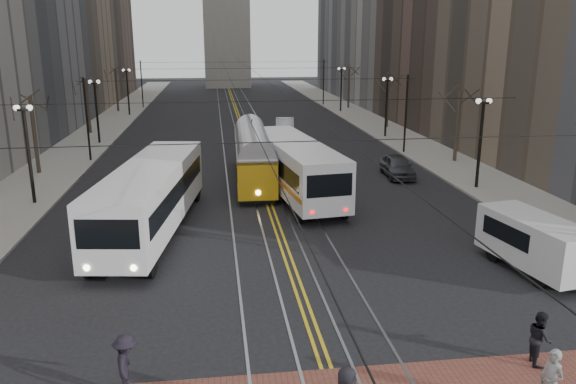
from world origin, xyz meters
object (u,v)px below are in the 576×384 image
object	(u,v)px
sedan_silver	(285,127)
pedestrian_b	(551,382)
pedestrian_d	(126,365)
pedestrian_c	(540,338)
transit_bus	(152,199)
streetcar	(253,160)
cargo_van	(535,245)
rear_bus	(295,169)
sedan_grey	(397,166)

from	to	relation	value
sedan_silver	pedestrian_b	size ratio (longest dim) A/B	2.88
pedestrian_b	pedestrian_d	world-z (taller)	pedestrian_b
pedestrian_c	transit_bus	bearing A→B (deg)	55.17
pedestrian_b	pedestrian_d	xyz separation A→B (m)	(-10.96, 2.22, -0.00)
streetcar	cargo_van	size ratio (longest dim) A/B	2.39
pedestrian_d	pedestrian_c	bearing A→B (deg)	-97.71
transit_bus	pedestrian_c	distance (m)	18.66
sedan_silver	pedestrian_c	bearing A→B (deg)	-79.30
pedestrian_b	transit_bus	bearing A→B (deg)	-160.56
pedestrian_c	pedestrian_d	world-z (taller)	pedestrian_d
cargo_van	sedan_silver	world-z (taller)	cargo_van
pedestrian_c	cargo_van	bearing A→B (deg)	-16.69
cargo_van	rear_bus	bearing A→B (deg)	112.29
rear_bus	sedan_silver	distance (m)	22.62
pedestrian_c	pedestrian_d	distance (m)	11.98
sedan_silver	rear_bus	bearing A→B (deg)	-88.08
sedan_silver	pedestrian_d	distance (m)	43.15
streetcar	sedan_grey	distance (m)	10.20
streetcar	rear_bus	bearing A→B (deg)	-58.21
cargo_van	pedestrian_b	xyz separation A→B (m)	(-4.66, -8.72, -0.25)
sedan_silver	pedestrian_c	size ratio (longest dim) A/B	3.12
cargo_van	sedan_silver	size ratio (longest dim) A/B	1.01
sedan_grey	pedestrian_b	world-z (taller)	pedestrian_b
cargo_van	pedestrian_c	distance (m)	7.46
sedan_silver	pedestrian_d	size ratio (longest dim) A/B	2.89
transit_bus	pedestrian_b	xyz separation A→B (m)	(11.60, -15.94, -0.79)
sedan_silver	pedestrian_c	distance (m)	42.13
sedan_grey	pedestrian_d	distance (m)	28.05
pedestrian_d	transit_bus	bearing A→B (deg)	-5.04
transit_bus	streetcar	bearing A→B (deg)	67.48
sedan_grey	sedan_silver	world-z (taller)	sedan_silver
transit_bus	pedestrian_d	bearing A→B (deg)	-79.35
sedan_grey	pedestrian_c	distance (m)	23.74
pedestrian_b	cargo_van	bearing A→B (deg)	135.28
rear_bus	sedan_grey	world-z (taller)	rear_bus
cargo_van	transit_bus	bearing A→B (deg)	146.28
transit_bus	rear_bus	world-z (taller)	transit_bus
rear_bus	sedan_grey	distance (m)	8.85
transit_bus	pedestrian_d	xyz separation A→B (m)	(0.64, -13.72, -0.80)
streetcar	transit_bus	bearing A→B (deg)	-118.85
sedan_grey	cargo_van	bearing A→B (deg)	-85.35
pedestrian_b	pedestrian_c	world-z (taller)	pedestrian_b
pedestrian_b	pedestrian_c	distance (m)	2.44
rear_bus	cargo_van	world-z (taller)	rear_bus
cargo_van	pedestrian_d	xyz separation A→B (m)	(-15.62, -6.50, -0.25)
cargo_van	pedestrian_d	bearing A→B (deg)	-167.17
cargo_van	pedestrian_d	size ratio (longest dim) A/B	2.92
streetcar	pedestrian_c	bearing A→B (deg)	-72.14
sedan_silver	pedestrian_b	world-z (taller)	pedestrian_b
pedestrian_b	sedan_grey	bearing A→B (deg)	153.80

